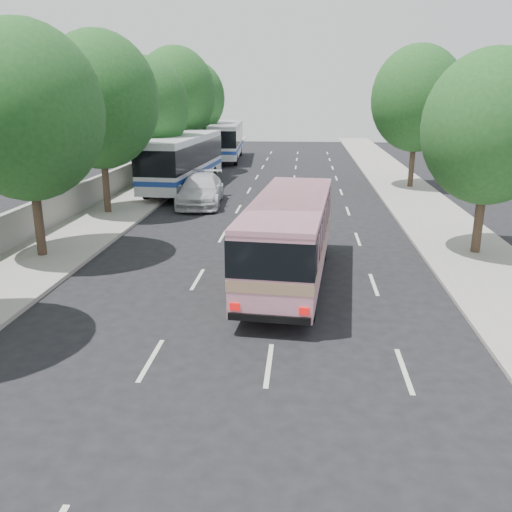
# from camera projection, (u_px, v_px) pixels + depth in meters

# --- Properties ---
(ground) EXTENTS (120.00, 120.00, 0.00)m
(ground) POSITION_uv_depth(u_px,v_px,m) (238.00, 329.00, 15.02)
(ground) COLOR black
(ground) RESTS_ON ground
(sidewalk_left) EXTENTS (4.00, 90.00, 0.15)m
(sidewalk_left) POSITION_uv_depth(u_px,v_px,m) (144.00, 193.00, 34.78)
(sidewalk_left) COLOR #9E998E
(sidewalk_left) RESTS_ON ground
(sidewalk_right) EXTENTS (4.00, 90.00, 0.12)m
(sidewalk_right) POSITION_uv_depth(u_px,v_px,m) (413.00, 198.00, 33.35)
(sidewalk_right) COLOR #9E998E
(sidewalk_right) RESTS_ON ground
(low_wall) EXTENTS (0.30, 90.00, 1.50)m
(low_wall) POSITION_uv_depth(u_px,v_px,m) (116.00, 180.00, 34.69)
(low_wall) COLOR #9E998E
(low_wall) RESTS_ON sidewalk_left
(tree_left_b) EXTENTS (5.70, 5.70, 8.88)m
(tree_left_b) POSITION_uv_depth(u_px,v_px,m) (26.00, 106.00, 19.71)
(tree_left_b) COLOR #38281E
(tree_left_b) RESTS_ON ground
(tree_left_c) EXTENTS (6.00, 6.00, 9.35)m
(tree_left_c) POSITION_uv_depth(u_px,v_px,m) (100.00, 96.00, 27.26)
(tree_left_c) COLOR #38281E
(tree_left_c) RESTS_ON ground
(tree_left_d) EXTENTS (5.52, 5.52, 8.60)m
(tree_left_d) POSITION_uv_depth(u_px,v_px,m) (147.00, 103.00, 35.02)
(tree_left_d) COLOR #38281E
(tree_left_d) RESTS_ON ground
(tree_left_e) EXTENTS (6.30, 6.30, 9.82)m
(tree_left_e) POSITION_uv_depth(u_px,v_px,m) (176.00, 90.00, 42.41)
(tree_left_e) COLOR #38281E
(tree_left_e) RESTS_ON ground
(tree_left_f) EXTENTS (5.88, 5.88, 9.16)m
(tree_left_f) POSITION_uv_depth(u_px,v_px,m) (194.00, 96.00, 50.18)
(tree_left_f) COLOR #38281E
(tree_left_f) RESTS_ON ground
(tree_right_near) EXTENTS (5.10, 5.10, 7.95)m
(tree_right_near) POSITION_uv_depth(u_px,v_px,m) (493.00, 122.00, 20.34)
(tree_right_near) COLOR #38281E
(tree_right_near) RESTS_ON ground
(tree_right_far) EXTENTS (6.00, 6.00, 9.35)m
(tree_right_far) POSITION_uv_depth(u_px,v_px,m) (419.00, 95.00, 35.31)
(tree_right_far) COLOR #38281E
(tree_right_far) RESTS_ON ground
(pink_bus) EXTENTS (3.12, 9.36, 2.93)m
(pink_bus) POSITION_uv_depth(u_px,v_px,m) (290.00, 231.00, 18.19)
(pink_bus) COLOR #CD8497
(pink_bus) RESTS_ON ground
(pink_taxi) EXTENTS (2.43, 4.99, 1.64)m
(pink_taxi) POSITION_uv_depth(u_px,v_px,m) (281.00, 253.00, 19.18)
(pink_taxi) COLOR #EA1481
(pink_taxi) RESTS_ON ground
(white_pickup) EXTENTS (2.87, 6.13, 1.73)m
(white_pickup) POSITION_uv_depth(u_px,v_px,m) (201.00, 190.00, 31.40)
(white_pickup) COLOR silver
(white_pickup) RESTS_ON ground
(tour_coach_front) EXTENTS (3.34, 12.05, 3.56)m
(tour_coach_front) POSITION_uv_depth(u_px,v_px,m) (183.00, 157.00, 36.01)
(tour_coach_front) COLOR silver
(tour_coach_front) RESTS_ON ground
(tour_coach_rear) EXTENTS (3.29, 11.87, 3.51)m
(tour_coach_rear) POSITION_uv_depth(u_px,v_px,m) (227.00, 138.00, 52.01)
(tour_coach_rear) COLOR silver
(tour_coach_rear) RESTS_ON ground
(taxi_roof_sign) EXTENTS (0.57, 0.24, 0.18)m
(taxi_roof_sign) POSITION_uv_depth(u_px,v_px,m) (282.00, 228.00, 18.92)
(taxi_roof_sign) COLOR silver
(taxi_roof_sign) RESTS_ON pink_taxi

